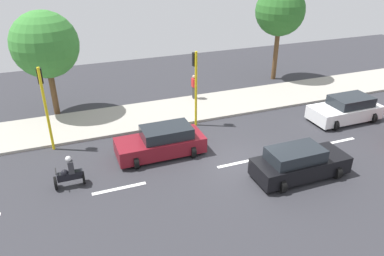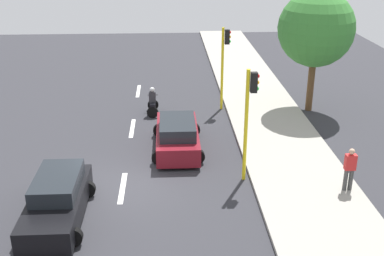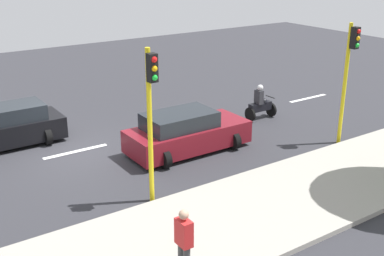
% 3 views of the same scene
% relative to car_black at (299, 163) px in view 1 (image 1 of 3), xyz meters
% --- Properties ---
extents(ground_plane, '(40.00, 60.00, 0.10)m').
position_rel_car_black_xyz_m(ground_plane, '(2.00, 1.99, -0.76)').
color(ground_plane, '#2D2D33').
extents(sidewalk, '(4.00, 60.00, 0.15)m').
position_rel_car_black_xyz_m(sidewalk, '(9.00, 1.99, -0.64)').
color(sidewalk, '#9E998E').
rests_on(sidewalk, ground).
extents(lane_stripe_north, '(0.20, 2.40, 0.01)m').
position_rel_car_black_xyz_m(lane_stripe_north, '(2.00, -4.01, -0.71)').
color(lane_stripe_north, white).
rests_on(lane_stripe_north, ground).
extents(lane_stripe_mid, '(0.20, 2.40, 0.01)m').
position_rel_car_black_xyz_m(lane_stripe_mid, '(2.00, 1.99, -0.71)').
color(lane_stripe_mid, white).
rests_on(lane_stripe_mid, ground).
extents(lane_stripe_south, '(0.20, 2.40, 0.01)m').
position_rel_car_black_xyz_m(lane_stripe_south, '(2.00, 7.99, -0.71)').
color(lane_stripe_south, white).
rests_on(lane_stripe_south, ground).
extents(car_black, '(2.14, 4.51, 1.52)m').
position_rel_car_black_xyz_m(car_black, '(0.00, 0.00, 0.00)').
color(car_black, black).
rests_on(car_black, ground).
extents(car_maroon, '(2.25, 4.47, 1.52)m').
position_rel_car_black_xyz_m(car_maroon, '(4.19, 5.35, 0.00)').
color(car_maroon, maroon).
rests_on(car_maroon, ground).
extents(car_white, '(2.34, 4.34, 1.52)m').
position_rel_car_black_xyz_m(car_white, '(4.12, -6.39, 0.00)').
color(car_white, white).
rests_on(car_white, ground).
extents(motorcycle, '(0.60, 1.30, 1.53)m').
position_rel_car_black_xyz_m(motorcycle, '(2.98, 9.97, -0.07)').
color(motorcycle, black).
rests_on(motorcycle, ground).
extents(pedestrian_near_signal, '(0.40, 0.24, 1.69)m').
position_rel_car_black_xyz_m(pedestrian_near_signal, '(10.44, 1.16, 0.35)').
color(pedestrian_near_signal, '#3F3F3F').
rests_on(pedestrian_near_signal, sidewalk).
extents(traffic_light_corner, '(0.49, 0.24, 4.50)m').
position_rel_car_black_xyz_m(traffic_light_corner, '(6.84, 10.58, 2.22)').
color(traffic_light_corner, yellow).
rests_on(traffic_light_corner, ground).
extents(traffic_light_midblock, '(0.49, 0.24, 4.50)m').
position_rel_car_black_xyz_m(traffic_light_midblock, '(6.84, 2.46, 2.22)').
color(traffic_light_midblock, yellow).
rests_on(traffic_light_midblock, ground).
extents(street_tree_center, '(3.97, 3.97, 6.44)m').
position_rel_car_black_xyz_m(street_tree_center, '(11.52, 10.19, 3.73)').
color(street_tree_center, brown).
rests_on(street_tree_center, ground).
extents(street_tree_north, '(3.72, 3.72, 7.19)m').
position_rel_car_black_xyz_m(street_tree_north, '(12.45, -6.55, 4.59)').
color(street_tree_north, brown).
rests_on(street_tree_north, ground).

